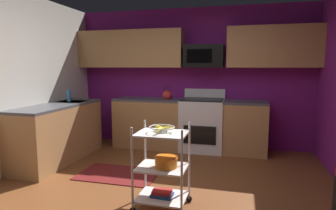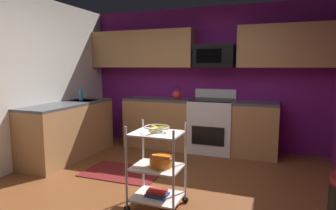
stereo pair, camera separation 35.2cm
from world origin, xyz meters
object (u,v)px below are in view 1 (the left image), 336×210
Objects in this scene: microwave at (204,56)px; dish_soap_bottle at (69,96)px; mixing_bowl_large at (166,162)px; oven_range at (202,124)px; kettle at (167,95)px; fruit_bowl at (162,128)px; book_stack at (162,193)px; rolling_cart at (162,167)px.

microwave is 2.47m from dish_soap_bottle.
dish_soap_bottle is at bearing 144.63° from mixing_bowl_large.
kettle reaches higher than oven_range.
fruit_bowl is at bearing -76.71° from kettle.
book_stack is (0.00, -0.00, -0.72)m from fruit_bowl.
book_stack is at bearing -35.96° from dish_soap_bottle.
dish_soap_bottle is (-2.09, 1.52, 0.57)m from rolling_cart.
rolling_cart is at bearing 0.00° from book_stack.
mixing_bowl_large is at bearing -91.72° from oven_range.
microwave is 3.50× the size of dish_soap_bottle.
fruit_bowl is 2.36m from kettle.
microwave is 2.86m from book_stack.
fruit_bowl is at bearing -35.96° from dish_soap_bottle.
microwave is 2.78× the size of mixing_bowl_large.
dish_soap_bottle is at bearing -157.99° from microwave.
microwave is 2.65× the size of kettle.
microwave is at bearing 87.28° from rolling_cart.
microwave is 2.96× the size of book_stack.
fruit_bowl is 2.59m from dish_soap_bottle.
dish_soap_bottle is at bearing 144.04° from rolling_cart.
microwave is at bearing 22.01° from dish_soap_bottle.
mixing_bowl_large is at bearing -91.64° from microwave.
book_stack is 2.51m from kettle.
microwave is at bearing 9.37° from kettle.
kettle is (-0.66, -0.11, -0.70)m from microwave.
kettle reaches higher than rolling_cart.
rolling_cart is 0.08m from mixing_bowl_large.
oven_range is at bearing 87.14° from rolling_cart.
oven_range reaches higher than fruit_bowl.
mixing_bowl_large reaches higher than book_stack.
dish_soap_bottle reaches higher than mixing_bowl_large.
mixing_bowl_large is at bearing -35.37° from dish_soap_bottle.
microwave is 2.68m from mixing_bowl_large.
oven_range is at bearing 0.34° from kettle.
microwave is at bearing 90.26° from oven_range.
mixing_bowl_large is 0.36m from book_stack.
kettle is at bearing 26.84° from dish_soap_bottle.
kettle reaches higher than mixing_bowl_large.
fruit_bowl is (-0.11, -2.41, -0.82)m from microwave.
rolling_cart reaches higher than fruit_bowl.
mixing_bowl_large is 2.42m from kettle.
fruit_bowl reaches higher than book_stack.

